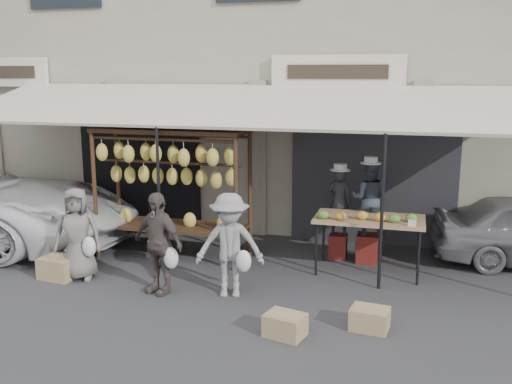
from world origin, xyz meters
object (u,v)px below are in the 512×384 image
at_px(vendor_left, 339,202).
at_px(produce_table, 369,220).
at_px(banana_rack, 171,168).
at_px(customer_right, 230,245).
at_px(vendor_right, 369,198).
at_px(customer_left, 77,234).
at_px(customer_mid, 158,243).
at_px(crate_near_b, 370,319).
at_px(crate_far, 59,268).
at_px(crate_near_a, 285,325).

bearing_deg(vendor_left, produce_table, 134.26).
relative_size(banana_rack, customer_right, 1.74).
relative_size(vendor_left, vendor_right, 0.93).
relative_size(banana_rack, produce_table, 1.53).
bearing_deg(produce_table, customer_left, -161.18).
distance_m(vendor_left, customer_mid, 3.24).
bearing_deg(vendor_right, crate_near_b, 97.85).
bearing_deg(vendor_left, crate_far, 32.23).
bearing_deg(customer_mid, vendor_right, 56.12).
xyz_separation_m(banana_rack, produce_table, (3.29, 0.11, -0.70)).
bearing_deg(vendor_right, customer_mid, 40.09).
distance_m(produce_table, customer_right, 2.34).
bearing_deg(vendor_right, vendor_left, -9.91).
distance_m(produce_table, vendor_right, 0.59).
xyz_separation_m(customer_left, customer_right, (2.45, -0.02, 0.03)).
distance_m(customer_mid, crate_near_a, 2.35).
xyz_separation_m(vendor_right, customer_right, (-1.77, -2.02, -0.35)).
distance_m(produce_table, crate_near_b, 2.20).
relative_size(vendor_right, customer_mid, 0.83).
bearing_deg(crate_far, vendor_right, 24.39).
bearing_deg(crate_near_b, customer_mid, 171.75).
height_order(customer_left, crate_far, customer_left).
distance_m(vendor_right, customer_right, 2.70).
xyz_separation_m(produce_table, crate_near_a, (-0.77, -2.53, -0.73)).
relative_size(customer_left, crate_near_b, 3.11).
bearing_deg(customer_left, vendor_right, 5.39).
relative_size(produce_table, vendor_left, 1.47).
height_order(produce_table, customer_left, customer_left).
relative_size(vendor_left, crate_near_b, 2.51).
distance_m(banana_rack, vendor_right, 3.34).
relative_size(customer_right, crate_near_b, 3.25).
xyz_separation_m(banana_rack, crate_far, (-1.30, -1.40, -1.41)).
relative_size(banana_rack, customer_left, 1.81).
xyz_separation_m(customer_mid, customer_right, (1.04, 0.15, 0.01)).
height_order(produce_table, crate_near_b, produce_table).
distance_m(banana_rack, customer_right, 2.17).
relative_size(banana_rack, customer_mid, 1.75).
height_order(vendor_right, crate_near_b, vendor_right).
bearing_deg(customer_left, crate_near_a, -36.99).
xyz_separation_m(customer_left, crate_near_a, (3.50, -1.07, -0.58)).
height_order(customer_left, crate_near_a, customer_left).
relative_size(customer_left, customer_right, 0.96).
relative_size(vendor_left, customer_right, 0.77).
bearing_deg(crate_near_a, customer_right, 134.77).
height_order(banana_rack, crate_far, banana_rack).
relative_size(customer_right, crate_near_a, 3.23).
bearing_deg(customer_mid, customer_left, -168.36).
xyz_separation_m(vendor_right, crate_near_a, (-0.72, -3.07, -0.96)).
bearing_deg(banana_rack, vendor_left, 15.67).
height_order(banana_rack, vendor_left, banana_rack).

